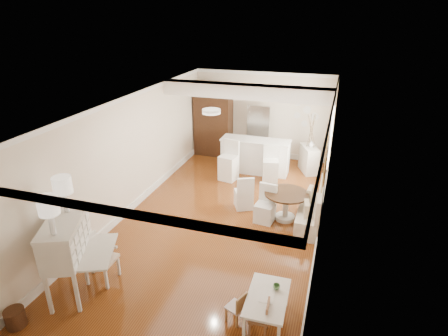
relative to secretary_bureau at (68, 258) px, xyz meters
The scene contains 19 objects.
room 3.99m from the secretary_bureau, 62.66° to the left, with size 9.00×9.04×2.82m.
secretary_bureau is the anchor object (origin of this frame).
gustavian_armchair 0.59m from the secretary_bureau, 53.75° to the left, with size 0.51×0.51×0.89m, color silver.
wicker_basket 1.13m from the secretary_bureau, 110.79° to the right, with size 0.31×0.31×0.31m, color #492916.
kids_table 3.40m from the secretary_bureau, ahead, with size 0.61×1.02×0.51m, color white.
kids_chair_a 3.31m from the secretary_bureau, ahead, with size 0.30×0.30×0.61m, color #976744.
kids_chair_b 2.93m from the secretary_bureau, ahead, with size 0.27×0.27×0.56m, color #AA7D4D.
banquette 5.12m from the secretary_bureau, 43.80° to the left, with size 0.52×1.60×0.98m, color silver.
dining_table 4.78m from the secretary_bureau, 48.88° to the left, with size 1.01×1.01×0.69m, color #3F2614.
slip_chair_near 4.32m from the secretary_bureau, 51.35° to the left, with size 0.42×0.44×0.88m, color white.
slip_chair_far 4.38m from the secretary_bureau, 62.00° to the left, with size 0.41×0.43×0.88m, color white.
breakfast_counter 6.40m from the secretary_bureau, 73.66° to the left, with size 2.05×0.65×1.03m, color white.
bar_stool_left 5.49m from the secretary_bureau, 77.39° to the left, with size 0.46×0.46×1.16m, color white.
bar_stool_right 6.03m from the secretary_bureau, 66.68° to the left, with size 0.43×0.43×1.07m, color white.
pantry_cabinet 7.23m from the secretary_bureau, 89.21° to the left, with size 1.20×0.60×2.30m, color #381E11.
fridge 7.46m from the secretary_bureau, 74.45° to the left, with size 0.75×0.65×1.80m, color silver.
sideboard 7.45m from the secretary_bureau, 63.26° to the left, with size 0.37×0.84×0.80m, color silver.
pencil_cup 3.50m from the secretary_bureau, ahead, with size 0.11×0.11×0.09m, color #528B51.
branch_vase 7.49m from the secretary_bureau, 63.13° to the left, with size 0.17×0.17×0.18m, color white.
Camera 1 is at (2.39, -7.21, 4.56)m, focal length 30.00 mm.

